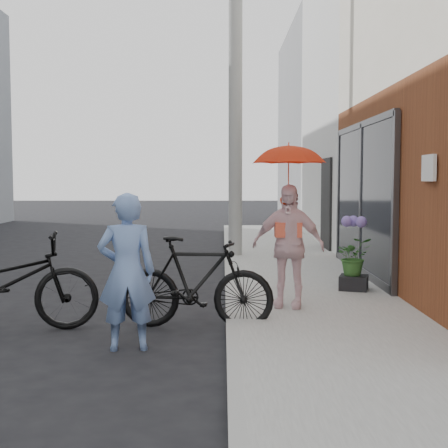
{
  "coord_description": "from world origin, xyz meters",
  "views": [
    {
      "loc": [
        0.85,
        -6.82,
        1.71
      ],
      "look_at": [
        0.86,
        1.39,
        1.1
      ],
      "focal_mm": 50.0,
      "sensor_mm": 36.0,
      "label": 1
    }
  ],
  "objects_px": {
    "bike_right": "(196,283)",
    "planter": "(354,283)",
    "kimono_woman": "(288,246)",
    "bike_left": "(2,283)",
    "utility_pole": "(235,89)",
    "officer": "(127,272)"
  },
  "relations": [
    {
      "from": "bike_right",
      "to": "planter",
      "type": "xyz_separation_m",
      "value": [
        2.16,
        1.79,
        -0.3
      ]
    },
    {
      "from": "kimono_woman",
      "to": "planter",
      "type": "distance_m",
      "value": 1.71
    },
    {
      "from": "bike_left",
      "to": "kimono_woman",
      "type": "bearing_deg",
      "value": -87.17
    },
    {
      "from": "kimono_woman",
      "to": "planter",
      "type": "bearing_deg",
      "value": 63.42
    },
    {
      "from": "utility_pole",
      "to": "kimono_woman",
      "type": "height_order",
      "value": "utility_pole"
    },
    {
      "from": "bike_left",
      "to": "planter",
      "type": "bearing_deg",
      "value": -76.32
    },
    {
      "from": "kimono_woman",
      "to": "bike_right",
      "type": "bearing_deg",
      "value": -134.8
    },
    {
      "from": "bike_right",
      "to": "planter",
      "type": "bearing_deg",
      "value": -45.1
    },
    {
      "from": "officer",
      "to": "utility_pole",
      "type": "bearing_deg",
      "value": -108.68
    },
    {
      "from": "utility_pole",
      "to": "officer",
      "type": "distance_m",
      "value": 7.34
    },
    {
      "from": "officer",
      "to": "planter",
      "type": "relative_size",
      "value": 4.06
    },
    {
      "from": "planter",
      "to": "bike_left",
      "type": "bearing_deg",
      "value": -155.65
    },
    {
      "from": "bike_right",
      "to": "planter",
      "type": "distance_m",
      "value": 2.83
    },
    {
      "from": "utility_pole",
      "to": "bike_left",
      "type": "xyz_separation_m",
      "value": [
        -2.7,
        -5.99,
        -2.95
      ]
    },
    {
      "from": "utility_pole",
      "to": "officer",
      "type": "xyz_separation_m",
      "value": [
        -1.21,
        -6.71,
        -2.72
      ]
    },
    {
      "from": "utility_pole",
      "to": "planter",
      "type": "distance_m",
      "value": 5.45
    },
    {
      "from": "planter",
      "to": "bike_right",
      "type": "bearing_deg",
      "value": -140.34
    },
    {
      "from": "bike_right",
      "to": "kimono_woman",
      "type": "xyz_separation_m",
      "value": [
        1.1,
        0.62,
        0.35
      ]
    },
    {
      "from": "utility_pole",
      "to": "planter",
      "type": "height_order",
      "value": "utility_pole"
    },
    {
      "from": "bike_left",
      "to": "kimono_woman",
      "type": "distance_m",
      "value": 3.35
    },
    {
      "from": "planter",
      "to": "officer",
      "type": "bearing_deg",
      "value": -136.47
    },
    {
      "from": "utility_pole",
      "to": "bike_right",
      "type": "relative_size",
      "value": 4.0
    }
  ]
}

